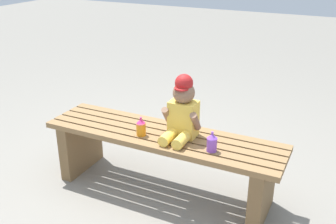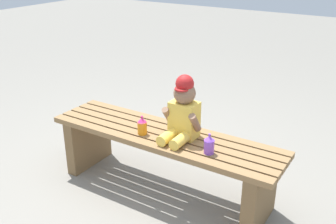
{
  "view_description": "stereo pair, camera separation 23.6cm",
  "coord_description": "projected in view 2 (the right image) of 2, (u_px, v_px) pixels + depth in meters",
  "views": [
    {
      "loc": [
        1.02,
        -2.01,
        1.54
      ],
      "look_at": [
        0.07,
        -0.05,
        0.61
      ],
      "focal_mm": 41.84,
      "sensor_mm": 36.0,
      "label": 1
    },
    {
      "loc": [
        1.23,
        -1.89,
        1.54
      ],
      "look_at": [
        0.07,
        -0.05,
        0.61
      ],
      "focal_mm": 41.84,
      "sensor_mm": 36.0,
      "label": 2
    }
  ],
  "objects": [
    {
      "name": "park_bench",
      "position": [
        164.0,
        152.0,
        2.56
      ],
      "size": [
        1.57,
        0.4,
        0.43
      ],
      "color": "olive",
      "rests_on": "ground_plane"
    },
    {
      "name": "sippy_cup_right",
      "position": [
        209.0,
        144.0,
        2.24
      ],
      "size": [
        0.06,
        0.06,
        0.12
      ],
      "color": "#8C4CCC",
      "rests_on": "park_bench"
    },
    {
      "name": "child_figure",
      "position": [
        183.0,
        111.0,
        2.38
      ],
      "size": [
        0.23,
        0.27,
        0.4
      ],
      "color": "#F2C64C",
      "rests_on": "park_bench"
    },
    {
      "name": "sippy_cup_left",
      "position": [
        142.0,
        126.0,
        2.47
      ],
      "size": [
        0.06,
        0.06,
        0.12
      ],
      "color": "orange",
      "rests_on": "park_bench"
    },
    {
      "name": "ground_plane",
      "position": [
        164.0,
        190.0,
        2.68
      ],
      "size": [
        16.0,
        16.0,
        0.0
      ],
      "primitive_type": "plane",
      "color": "gray"
    }
  ]
}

